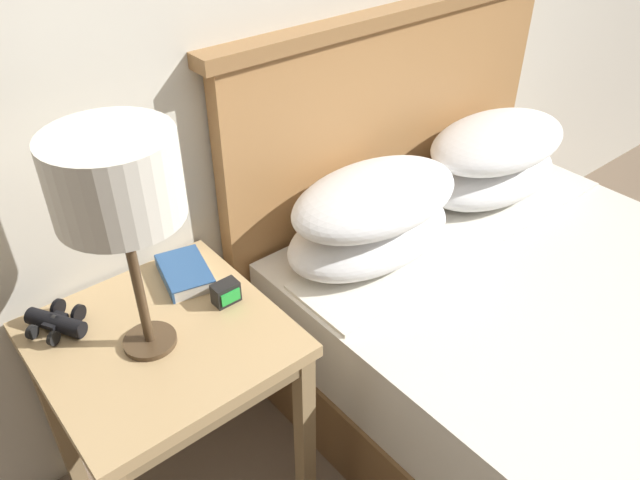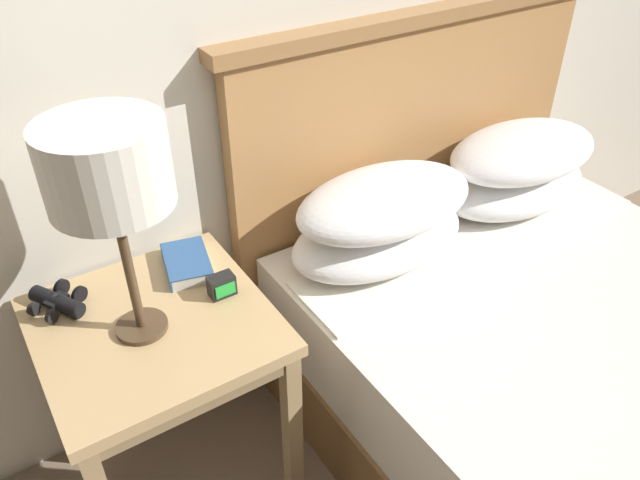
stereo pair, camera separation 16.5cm
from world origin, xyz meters
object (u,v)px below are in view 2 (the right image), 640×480
(bed, at_px, (558,364))
(alarm_clock, at_px, (222,286))
(book_on_nightstand, at_px, (186,263))
(table_lamp, at_px, (107,170))
(binoculars_pair, at_px, (57,301))
(nightstand, at_px, (158,346))

(bed, distance_m, alarm_clock, 1.06)
(bed, relative_size, book_on_nightstand, 8.39)
(alarm_clock, bearing_deg, bed, -29.69)
(table_lamp, xyz_separation_m, binoculars_pair, (-0.16, 0.19, -0.43))
(nightstand, bearing_deg, binoculars_pair, 135.87)
(book_on_nightstand, relative_size, alarm_clock, 3.03)
(alarm_clock, bearing_deg, binoculars_pair, 154.55)
(table_lamp, bearing_deg, bed, -23.79)
(nightstand, bearing_deg, alarm_clock, -0.39)
(bed, relative_size, binoculars_pair, 11.14)
(nightstand, relative_size, binoculars_pair, 4.20)
(bed, relative_size, table_lamp, 3.17)
(nightstand, relative_size, bed, 0.38)
(binoculars_pair, bearing_deg, nightstand, -44.13)
(binoculars_pair, relative_size, alarm_clock, 2.28)
(bed, bearing_deg, table_lamp, 156.21)
(bed, distance_m, binoculars_pair, 1.47)
(nightstand, distance_m, binoculars_pair, 0.28)
(table_lamp, height_order, binoculars_pair, table_lamp)
(binoculars_pair, distance_m, alarm_clock, 0.43)
(book_on_nightstand, bearing_deg, alarm_clock, -76.99)
(book_on_nightstand, bearing_deg, bed, -35.83)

